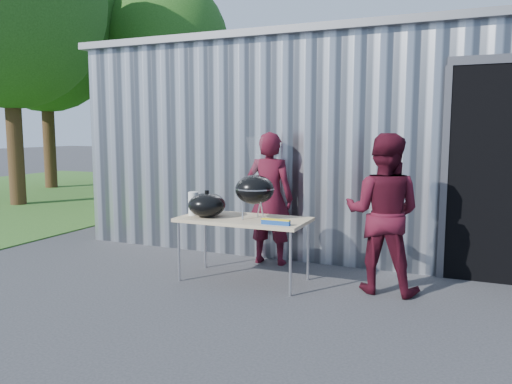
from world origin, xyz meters
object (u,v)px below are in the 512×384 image
at_px(person_cook, 270,198).
at_px(person_bystander, 383,213).
at_px(kettle_grill, 255,183).
at_px(folding_table, 244,221).

xyz_separation_m(person_cook, person_bystander, (1.56, -0.60, -0.01)).
distance_m(kettle_grill, person_bystander, 1.46).
height_order(folding_table, person_cook, person_cook).
xyz_separation_m(folding_table, person_cook, (-0.01, 0.85, 0.16)).
relative_size(kettle_grill, person_bystander, 0.54).
relative_size(kettle_grill, person_cook, 0.54).
distance_m(folding_table, kettle_grill, 0.48).
bearing_deg(person_cook, person_bystander, 156.11).
xyz_separation_m(kettle_grill, person_bystander, (1.41, 0.25, -0.30)).
relative_size(folding_table, kettle_grill, 1.59).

